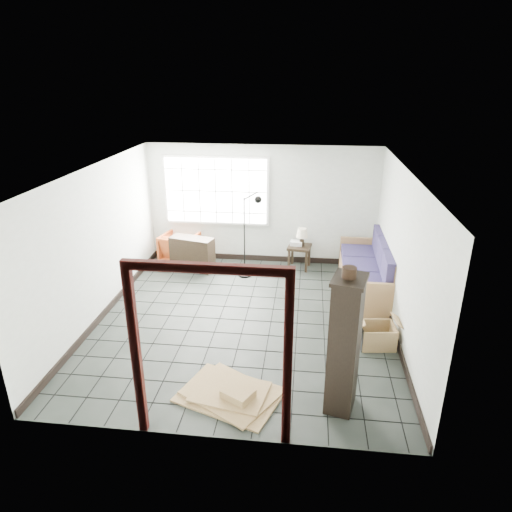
# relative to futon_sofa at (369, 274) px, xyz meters

# --- Properties ---
(ground) EXTENTS (5.50, 5.50, 0.00)m
(ground) POSITION_rel_futon_sofa_xyz_m (-2.22, -1.41, -0.37)
(ground) COLOR black
(ground) RESTS_ON ground
(room_shell) EXTENTS (5.02, 5.52, 2.61)m
(room_shell) POSITION_rel_futon_sofa_xyz_m (-2.22, -1.38, 1.30)
(room_shell) COLOR beige
(room_shell) RESTS_ON ground
(window_panel) EXTENTS (2.32, 0.08, 1.52)m
(window_panel) POSITION_rel_futon_sofa_xyz_m (-3.22, 1.30, 1.23)
(window_panel) COLOR silver
(window_panel) RESTS_ON ground
(doorway_trim) EXTENTS (1.80, 0.08, 2.20)m
(doorway_trim) POSITION_rel_futon_sofa_xyz_m (-2.22, -4.11, 1.01)
(doorway_trim) COLOR #340D0B
(doorway_trim) RESTS_ON ground
(futon_sofa) EXTENTS (0.92, 2.35, 1.04)m
(futon_sofa) POSITION_rel_futon_sofa_xyz_m (0.00, 0.00, 0.00)
(futon_sofa) COLOR olive
(futon_sofa) RESTS_ON ground
(armchair) EXTENTS (0.87, 0.83, 0.76)m
(armchair) POSITION_rel_futon_sofa_xyz_m (-4.02, 0.99, 0.00)
(armchair) COLOR #904C14
(armchair) RESTS_ON ground
(side_table) EXTENTS (0.54, 0.54, 0.52)m
(side_table) POSITION_rel_futon_sofa_xyz_m (-1.37, 0.99, 0.05)
(side_table) COLOR black
(side_table) RESTS_ON ground
(table_lamp) EXTENTS (0.30, 0.30, 0.39)m
(table_lamp) POSITION_rel_futon_sofa_xyz_m (-1.32, 1.01, 0.42)
(table_lamp) COLOR black
(table_lamp) RESTS_ON side_table
(projector) EXTENTS (0.28, 0.23, 0.09)m
(projector) POSITION_rel_futon_sofa_xyz_m (-1.44, 1.03, 0.19)
(projector) COLOR silver
(projector) RESTS_ON side_table
(floor_lamp) EXTENTS (0.56, 0.36, 1.81)m
(floor_lamp) POSITION_rel_futon_sofa_xyz_m (-2.35, 0.45, 0.59)
(floor_lamp) COLOR black
(floor_lamp) RESTS_ON ground
(console_shelf) EXTENTS (0.99, 0.58, 0.72)m
(console_shelf) POSITION_rel_futon_sofa_xyz_m (-3.66, 0.66, -0.01)
(console_shelf) COLOR black
(console_shelf) RESTS_ON ground
(tall_shelf) EXTENTS (0.49, 0.57, 1.81)m
(tall_shelf) POSITION_rel_futon_sofa_xyz_m (-0.72, -3.43, 0.55)
(tall_shelf) COLOR black
(tall_shelf) RESTS_ON ground
(pot) EXTENTS (0.21, 0.21, 0.13)m
(pot) POSITION_rel_futon_sofa_xyz_m (-0.73, -3.43, 1.50)
(pot) COLOR black
(pot) RESTS_ON tall_shelf
(open_box) EXTENTS (0.90, 0.51, 0.49)m
(open_box) POSITION_rel_futon_sofa_xyz_m (-0.07, -1.94, -0.20)
(open_box) COLOR olive
(open_box) RESTS_ON ground
(cardboard_pile) EXTENTS (1.52, 1.29, 0.19)m
(cardboard_pile) POSITION_rel_futon_sofa_xyz_m (-2.13, -3.42, -0.33)
(cardboard_pile) COLOR olive
(cardboard_pile) RESTS_ON ground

